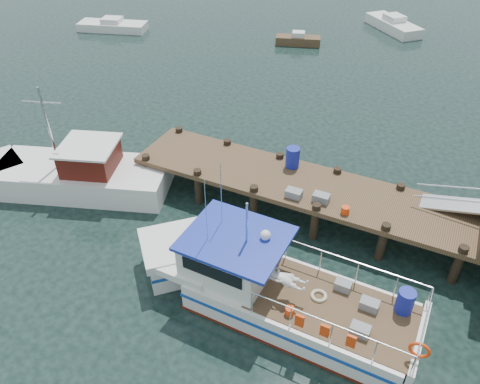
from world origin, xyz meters
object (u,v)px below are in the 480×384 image
at_px(moored_b, 393,25).
at_px(moored_a, 113,26).
at_px(dock, 458,205).
at_px(moored_rowboat, 298,40).
at_px(lobster_boat, 265,286).
at_px(work_boat, 72,174).

bearing_deg(moored_b, moored_a, -145.04).
height_order(dock, moored_rowboat, dock).
height_order(moored_rowboat, moored_b, moored_b).
bearing_deg(dock, moored_a, 150.98).
height_order(lobster_boat, moored_a, lobster_boat).
xyz_separation_m(dock, moored_b, (-6.88, 24.80, -1.80)).
bearing_deg(work_boat, moored_a, 104.48).
relative_size(lobster_boat, moored_rowboat, 2.88).
distance_m(dock, work_boat, 15.19).
xyz_separation_m(moored_a, moored_b, (20.00, 9.89, 0.07)).
relative_size(lobster_boat, work_boat, 1.12).
relative_size(dock, moored_b, 3.25).
xyz_separation_m(work_boat, moored_rowboat, (2.35, 21.18, -0.39)).
relative_size(dock, lobster_boat, 1.68).
bearing_deg(lobster_boat, moored_a, 138.66).
bearing_deg(dock, moored_rowboat, 124.27).
height_order(dock, moored_a, dock).
xyz_separation_m(dock, moored_rowboat, (-12.50, 18.34, -1.89)).
bearing_deg(lobster_boat, moored_b, 94.72).
distance_m(lobster_boat, moored_a, 29.71).
relative_size(work_boat, moored_rowboat, 2.56).
relative_size(work_boat, moored_a, 1.56).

